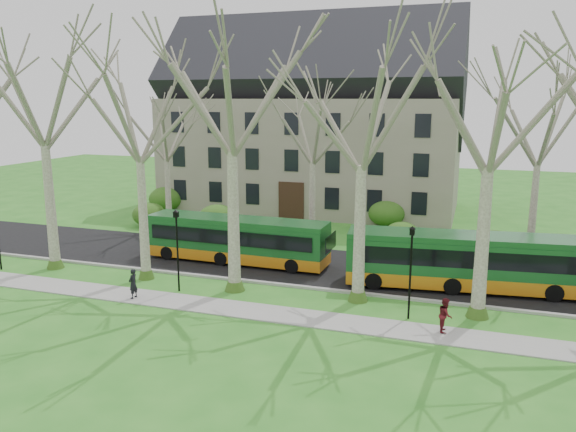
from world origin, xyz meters
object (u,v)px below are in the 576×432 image
at_px(bus_lead, 237,239).
at_px(bus_follow, 464,261).
at_px(pedestrian_a, 133,284).
at_px(pedestrian_b, 445,315).

height_order(bus_lead, bus_follow, bus_follow).
distance_m(bus_lead, bus_follow, 13.47).
bearing_deg(pedestrian_a, bus_lead, 166.83).
distance_m(bus_follow, pedestrian_a, 17.28).
bearing_deg(pedestrian_b, pedestrian_a, 87.72).
xyz_separation_m(bus_lead, pedestrian_a, (-2.37, -7.68, -0.66)).
xyz_separation_m(bus_lead, bus_follow, (13.45, -0.78, 0.10)).
bearing_deg(pedestrian_a, bus_follow, 117.57).
xyz_separation_m(bus_lead, pedestrian_b, (12.89, -6.96, -0.67)).
height_order(bus_follow, pedestrian_a, bus_follow).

